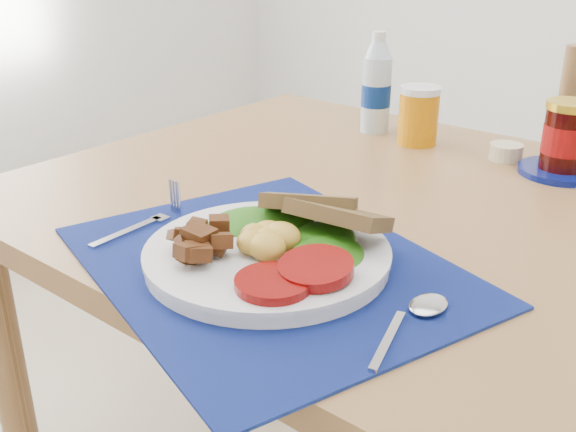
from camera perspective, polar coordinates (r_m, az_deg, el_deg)
The scene contains 9 objects.
table at distance 1.02m, azimuth 14.26°, elevation -4.78°, with size 1.40×0.90×0.75m.
placemat at distance 0.83m, azimuth -1.76°, elevation -4.14°, with size 0.49×0.38×0.00m, color black.
breakfast_plate at distance 0.82m, azimuth -2.28°, elevation -2.72°, with size 0.30×0.30×0.07m.
fork at distance 0.96m, azimuth -11.74°, elevation -0.59°, with size 0.02×0.17×0.00m.
spoon at distance 0.73m, azimuth 10.75°, elevation -8.40°, with size 0.04×0.16×0.00m.
water_bottle at distance 1.38m, azimuth 7.48°, elevation 10.66°, with size 0.06×0.06×0.20m.
juice_glass at distance 1.32m, azimuth 10.98°, elevation 8.23°, with size 0.08×0.08×0.10m, color #C67205.
ramekin at distance 1.27m, azimuth 17.96°, elevation 5.17°, with size 0.06×0.06×0.03m, color beige.
jam_on_saucer at distance 1.21m, azimuth 22.41°, elevation 5.77°, with size 0.14×0.14×0.12m.
Camera 1 is at (0.36, -0.63, 1.14)m, focal length 42.00 mm.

